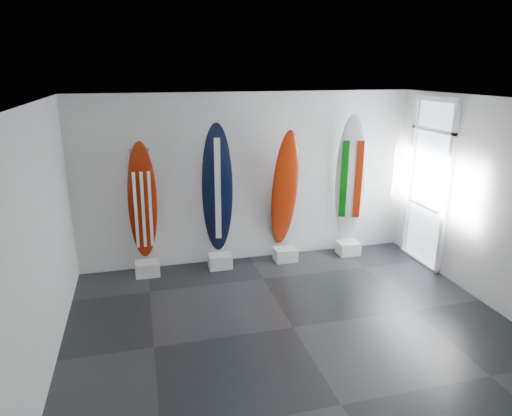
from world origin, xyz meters
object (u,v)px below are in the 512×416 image
object	(u,v)px
surfboard_usa	(143,202)
surfboard_swiss	(285,190)
surfboard_navy	(217,190)
surfboard_italy	(350,179)

from	to	relation	value
surfboard_usa	surfboard_swiss	distance (m)	2.45
surfboard_usa	surfboard_swiss	bearing A→B (deg)	-4.58
surfboard_navy	surfboard_italy	size ratio (longest dim) A/B	0.97
surfboard_usa	surfboard_navy	xyz separation A→B (m)	(1.25, 0.00, 0.12)
surfboard_italy	surfboard_usa	bearing A→B (deg)	-159.44
surfboard_usa	surfboard_italy	xyz separation A→B (m)	(3.70, 0.00, 0.16)
surfboard_navy	surfboard_usa	bearing A→B (deg)	-173.47
surfboard_navy	surfboard_italy	distance (m)	2.46
surfboard_swiss	surfboard_navy	bearing A→B (deg)	172.83
surfboard_usa	surfboard_swiss	xyz separation A→B (m)	(2.45, 0.00, 0.05)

